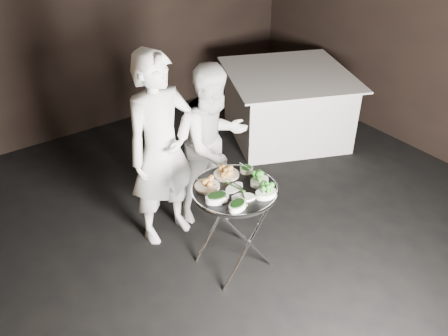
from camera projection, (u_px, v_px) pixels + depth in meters
floor at (264, 279)px, 4.18m from camera, size 6.00×7.00×0.05m
wall_back at (84, 15)px, 5.74m from camera, size 6.00×0.05×3.00m
tray_stand at (234, 224)px, 4.06m from camera, size 0.55×0.47×0.81m
serving_tray at (235, 190)px, 3.87m from camera, size 0.72×0.72×0.04m
potato_plate_a at (207, 184)px, 3.86m from camera, size 0.21×0.21×0.08m
potato_plate_b at (227, 172)px, 4.01m from camera, size 0.22×0.22×0.08m
greens_bowl at (246, 169)px, 4.05m from camera, size 0.11×0.11×0.06m
asparagus_plate_a at (234, 187)px, 3.85m from camera, size 0.20×0.14×0.04m
asparagus_plate_b at (244, 197)px, 3.74m from camera, size 0.22×0.18×0.04m
spinach_bowl_a at (217, 197)px, 3.70m from camera, size 0.22×0.17×0.08m
spinach_bowl_b at (237, 205)px, 3.63m from camera, size 0.19×0.15×0.07m
broccoli_bowl_a at (260, 181)px, 3.90m from camera, size 0.18×0.13×0.07m
broccoli_bowl_b at (266, 193)px, 3.76m from camera, size 0.20×0.16×0.07m
serving_utensils at (231, 179)px, 3.89m from camera, size 0.58×0.42×0.01m
waiter_left at (162, 151)px, 4.18m from camera, size 0.70×0.49×1.84m
waiter_right at (214, 143)px, 4.54m from camera, size 0.81×0.66×1.60m
dining_table at (287, 104)px, 6.10m from camera, size 1.51×1.51×0.86m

